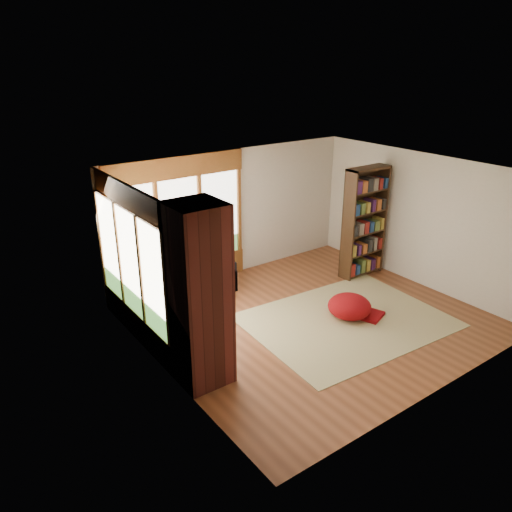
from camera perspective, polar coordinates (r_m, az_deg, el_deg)
floor at (r=8.84m, az=6.41°, el=-7.21°), size 5.50×5.50×0.00m
ceiling at (r=7.91m, az=7.21°, el=9.45°), size 5.50×5.50×0.00m
wall_back at (r=10.15m, az=-2.75°, el=4.84°), size 5.50×0.04×2.60m
wall_front at (r=6.84m, az=21.05°, el=-5.61°), size 5.50×0.04×2.60m
wall_left at (r=6.87m, az=-10.51°, el=-4.28°), size 0.04×5.00×2.60m
wall_right at (r=10.26m, az=18.26°, el=3.92°), size 0.04×5.00×2.60m
windows_back at (r=9.54m, az=-8.70°, el=3.78°), size 2.82×0.10×1.90m
windows_left at (r=7.87m, az=-14.18°, el=-0.68°), size 0.10×2.62×1.90m
roller_blind at (r=8.48m, az=-16.40°, el=3.63°), size 0.03×0.72×0.90m
brick_chimney at (r=6.73m, az=-6.51°, el=-4.62°), size 0.70×0.70×2.60m
sectional_sofa at (r=8.99m, az=-10.28°, el=-4.74°), size 2.20×2.20×0.80m
area_rug at (r=8.88m, az=10.33°, el=-7.27°), size 3.47×2.74×0.01m
bookshelf at (r=10.37m, az=12.29°, el=3.76°), size 0.97×0.32×2.27m
pouf at (r=8.92m, az=10.64°, el=-5.62°), size 0.88×0.88×0.41m
dog_tan at (r=8.98m, az=-9.81°, el=-1.34°), size 1.01×0.84×0.49m
dog_brindle at (r=8.11m, az=-11.35°, el=-4.60°), size 0.67×0.78×0.38m
throw_pillows at (r=8.94m, az=-10.68°, el=-1.73°), size 1.98×1.68×0.45m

